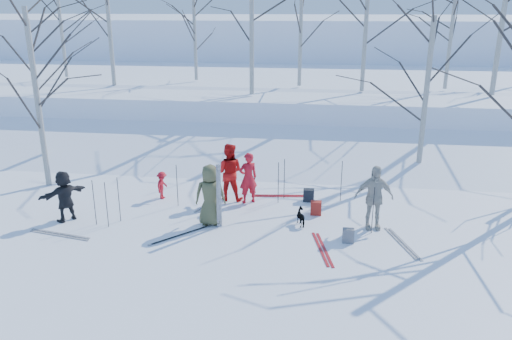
# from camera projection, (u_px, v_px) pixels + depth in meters

# --- Properties ---
(ground) EXTENTS (120.00, 120.00, 0.00)m
(ground) POSITION_uv_depth(u_px,v_px,m) (249.00, 231.00, 13.84)
(ground) COLOR white
(ground) RESTS_ON ground
(snow_ramp) EXTENTS (70.00, 9.49, 4.12)m
(snow_ramp) POSITION_uv_depth(u_px,v_px,m) (274.00, 155.00, 20.39)
(snow_ramp) COLOR white
(snow_ramp) RESTS_ON ground
(snow_plateau) EXTENTS (70.00, 18.00, 2.20)m
(snow_plateau) POSITION_uv_depth(u_px,v_px,m) (290.00, 94.00, 29.54)
(snow_plateau) COLOR white
(snow_plateau) RESTS_ON ground
(far_hill) EXTENTS (90.00, 30.00, 6.00)m
(far_hill) POSITION_uv_depth(u_px,v_px,m) (305.00, 49.00, 49.00)
(far_hill) COLOR white
(far_hill) RESTS_ON ground
(skier_olive_center) EXTENTS (0.93, 0.66, 1.77)m
(skier_olive_center) POSITION_uv_depth(u_px,v_px,m) (210.00, 195.00, 14.02)
(skier_olive_center) COLOR #47492C
(skier_olive_center) RESTS_ON ground
(skier_red_north) EXTENTS (0.71, 0.63, 1.64)m
(skier_red_north) POSITION_uv_depth(u_px,v_px,m) (248.00, 178.00, 15.63)
(skier_red_north) COLOR red
(skier_red_north) RESTS_ON ground
(skier_redor_behind) EXTENTS (0.93, 0.74, 1.86)m
(skier_redor_behind) POSITION_uv_depth(u_px,v_px,m) (229.00, 172.00, 15.83)
(skier_redor_behind) COLOR red
(skier_redor_behind) RESTS_ON ground
(skier_red_seated) EXTENTS (0.40, 0.62, 0.90)m
(skier_red_seated) POSITION_uv_depth(u_px,v_px,m) (162.00, 185.00, 16.07)
(skier_red_seated) COLOR red
(skier_red_seated) RESTS_ON ground
(skier_cream_east) EXTENTS (1.12, 0.57, 1.84)m
(skier_cream_east) POSITION_uv_depth(u_px,v_px,m) (374.00, 197.00, 13.76)
(skier_cream_east) COLOR beige
(skier_cream_east) RESTS_ON ground
(skier_grey_west) EXTENTS (1.21, 1.38, 1.51)m
(skier_grey_west) POSITION_uv_depth(u_px,v_px,m) (65.00, 196.00, 14.33)
(skier_grey_west) COLOR black
(skier_grey_west) RESTS_ON ground
(dog) EXTENTS (0.48, 0.63, 0.49)m
(dog) POSITION_uv_depth(u_px,v_px,m) (302.00, 217.00, 14.16)
(dog) COLOR black
(dog) RESTS_ON ground
(upright_ski_left) EXTENTS (0.12, 0.17, 1.90)m
(upright_ski_left) POSITION_uv_depth(u_px,v_px,m) (218.00, 196.00, 13.76)
(upright_ski_left) COLOR silver
(upright_ski_left) RESTS_ON ground
(upright_ski_right) EXTENTS (0.11, 0.23, 1.89)m
(upright_ski_right) POSITION_uv_depth(u_px,v_px,m) (220.00, 196.00, 13.76)
(upright_ski_right) COLOR silver
(upright_ski_right) RESTS_ON ground
(ski_pair_a) EXTENTS (1.28, 2.01, 0.02)m
(ski_pair_a) POSITION_uv_depth(u_px,v_px,m) (402.00, 243.00, 13.10)
(ski_pair_a) COLOR silver
(ski_pair_a) RESTS_ON ground
(ski_pair_b) EXTENTS (1.00, 1.98, 0.02)m
(ski_pair_b) POSITION_uv_depth(u_px,v_px,m) (322.00, 249.00, 12.80)
(ski_pair_b) COLOR maroon
(ski_pair_b) RESTS_ON ground
(ski_pair_c) EXTENTS (2.09, 2.10, 0.02)m
(ski_pair_c) POSITION_uv_depth(u_px,v_px,m) (181.00, 235.00, 13.59)
(ski_pair_c) COLOR silver
(ski_pair_c) RESTS_ON ground
(ski_pair_d) EXTENTS (0.91, 1.98, 0.02)m
(ski_pair_d) POSITION_uv_depth(u_px,v_px,m) (60.00, 235.00, 13.61)
(ski_pair_d) COLOR silver
(ski_pair_d) RESTS_ON ground
(ski_pair_e) EXTENTS (0.61, 1.94, 0.02)m
(ski_pair_e) POSITION_uv_depth(u_px,v_px,m) (281.00, 196.00, 16.39)
(ski_pair_e) COLOR maroon
(ski_pair_e) RESTS_ON ground
(ski_pair_f) EXTENTS (1.16, 2.00, 0.02)m
(ski_pair_f) POSITION_uv_depth(u_px,v_px,m) (211.00, 202.00, 15.91)
(ski_pair_f) COLOR silver
(ski_pair_f) RESTS_ON ground
(ski_pole_a) EXTENTS (0.02, 0.02, 1.34)m
(ski_pole_a) POSITION_uv_depth(u_px,v_px,m) (341.00, 181.00, 15.79)
(ski_pole_a) COLOR black
(ski_pole_a) RESTS_ON ground
(ski_pole_b) EXTENTS (0.02, 0.02, 1.34)m
(ski_pole_b) POSITION_uv_depth(u_px,v_px,m) (177.00, 186.00, 15.40)
(ski_pole_b) COLOR black
(ski_pole_b) RESTS_ON ground
(ski_pole_c) EXTENTS (0.02, 0.02, 1.34)m
(ski_pole_c) POSITION_uv_depth(u_px,v_px,m) (284.00, 179.00, 16.01)
(ski_pole_c) COLOR black
(ski_pole_c) RESTS_ON ground
(ski_pole_d) EXTENTS (0.02, 0.02, 1.34)m
(ski_pole_d) POSITION_uv_depth(u_px,v_px,m) (373.00, 211.00, 13.52)
(ski_pole_d) COLOR black
(ski_pole_d) RESTS_ON ground
(ski_pole_e) EXTENTS (0.02, 0.02, 1.34)m
(ski_pole_e) POSITION_uv_depth(u_px,v_px,m) (107.00, 205.00, 13.91)
(ski_pole_e) COLOR black
(ski_pole_e) RESTS_ON ground
(ski_pole_f) EXTENTS (0.02, 0.02, 1.34)m
(ski_pole_f) POSITION_uv_depth(u_px,v_px,m) (213.00, 191.00, 14.95)
(ski_pole_f) COLOR black
(ski_pole_f) RESTS_ON ground
(ski_pole_g) EXTENTS (0.02, 0.02, 1.34)m
(ski_pole_g) POSITION_uv_depth(u_px,v_px,m) (119.00, 200.00, 14.29)
(ski_pole_g) COLOR black
(ski_pole_g) RESTS_ON ground
(ski_pole_h) EXTENTS (0.02, 0.02, 1.34)m
(ski_pole_h) POSITION_uv_depth(u_px,v_px,m) (369.00, 203.00, 14.02)
(ski_pole_h) COLOR black
(ski_pole_h) RESTS_ON ground
(ski_pole_i) EXTENTS (0.02, 0.02, 1.34)m
(ski_pole_i) POSITION_uv_depth(u_px,v_px,m) (94.00, 203.00, 14.05)
(ski_pole_i) COLOR black
(ski_pole_i) RESTS_ON ground
(ski_pole_j) EXTENTS (0.02, 0.02, 1.34)m
(ski_pole_j) POSITION_uv_depth(u_px,v_px,m) (278.00, 183.00, 15.65)
(ski_pole_j) COLOR black
(ski_pole_j) RESTS_ON ground
(backpack_red) EXTENTS (0.32, 0.22, 0.42)m
(backpack_red) POSITION_uv_depth(u_px,v_px,m) (316.00, 208.00, 14.88)
(backpack_red) COLOR maroon
(backpack_red) RESTS_ON ground
(backpack_grey) EXTENTS (0.30, 0.20, 0.38)m
(backpack_grey) POSITION_uv_depth(u_px,v_px,m) (348.00, 236.00, 13.13)
(backpack_grey) COLOR #5C5E64
(backpack_grey) RESTS_ON ground
(backpack_dark) EXTENTS (0.34, 0.24, 0.40)m
(backpack_dark) POSITION_uv_depth(u_px,v_px,m) (309.00, 195.00, 15.91)
(backpack_dark) COLOR black
(backpack_dark) RESTS_ON ground
(birch_plateau_a) EXTENTS (4.30, 4.30, 5.29)m
(birch_plateau_a) POSITION_uv_depth(u_px,v_px,m) (301.00, 30.00, 23.92)
(birch_plateau_a) COLOR silver
(birch_plateau_a) RESTS_ON snow_plateau
(birch_plateau_b) EXTENTS (5.98, 5.98, 7.69)m
(birch_plateau_b) POSITION_uv_depth(u_px,v_px,m) (505.00, 4.00, 20.92)
(birch_plateau_b) COLOR silver
(birch_plateau_b) RESTS_ON snow_plateau
(birch_plateau_d) EXTENTS (4.78, 4.78, 5.98)m
(birch_plateau_d) POSITION_uv_depth(u_px,v_px,m) (366.00, 24.00, 22.23)
(birch_plateau_d) COLOR silver
(birch_plateau_d) RESTS_ON snow_plateau
(birch_plateau_e) EXTENTS (5.02, 5.02, 6.31)m
(birch_plateau_e) POSITION_uv_depth(u_px,v_px,m) (109.00, 19.00, 23.90)
(birch_plateau_e) COLOR silver
(birch_plateau_e) RESTS_ON snow_plateau
(birch_plateau_f) EXTENTS (4.11, 4.11, 5.01)m
(birch_plateau_f) POSITION_uv_depth(u_px,v_px,m) (61.00, 30.00, 27.05)
(birch_plateau_f) COLOR silver
(birch_plateau_f) RESTS_ON snow_plateau
(birch_plateau_g) EXTENTS (3.84, 3.84, 4.62)m
(birch_plateau_g) POSITION_uv_depth(u_px,v_px,m) (451.00, 39.00, 23.07)
(birch_plateau_g) COLOR silver
(birch_plateau_g) RESTS_ON snow_plateau
(birch_plateau_h) EXTENTS (4.97, 4.97, 6.25)m
(birch_plateau_h) POSITION_uv_depth(u_px,v_px,m) (252.00, 21.00, 21.39)
(birch_plateau_h) COLOR silver
(birch_plateau_h) RESTS_ON snow_plateau
(birch_plateau_i) EXTENTS (3.60, 3.60, 4.29)m
(birch_plateau_i) POSITION_uv_depth(u_px,v_px,m) (195.00, 38.00, 26.04)
(birch_plateau_i) COLOR silver
(birch_plateau_i) RESTS_ON snow_plateau
(birch_edge_a) EXTENTS (4.50, 4.50, 5.57)m
(birch_edge_a) POSITION_uv_depth(u_px,v_px,m) (38.00, 106.00, 16.58)
(birch_edge_a) COLOR silver
(birch_edge_a) RESTS_ON ground
(birch_edge_d) EXTENTS (4.77, 4.77, 5.96)m
(birch_edge_d) POSITION_uv_depth(u_px,v_px,m) (35.00, 88.00, 19.01)
(birch_edge_d) COLOR silver
(birch_edge_d) RESTS_ON ground
(birch_edge_e) EXTENTS (4.56, 4.56, 5.66)m
(birch_edge_e) POSITION_uv_depth(u_px,v_px,m) (426.00, 99.00, 17.64)
(birch_edge_e) COLOR silver
(birch_edge_e) RESTS_ON ground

